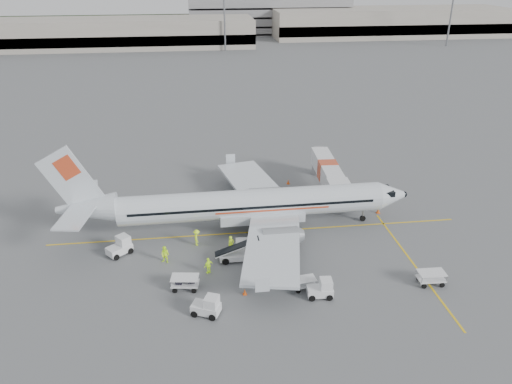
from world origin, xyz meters
TOP-DOWN VIEW (x-y plane):
  - ground at (0.00, 0.00)m, footprint 360.00×360.00m
  - stripe_lead at (0.00, 0.00)m, footprint 44.00×0.20m
  - stripe_cross at (14.00, -8.00)m, footprint 0.20×20.00m
  - terminal_west at (-40.00, 130.00)m, footprint 110.00×22.00m
  - terminal_east at (70.00, 145.00)m, footprint 90.00×26.00m
  - parking_garage at (25.00, 160.00)m, footprint 62.00×24.00m
  - treeline at (0.00, 175.00)m, footprint 300.00×3.00m
  - mast_center at (5.00, 118.00)m, footprint 3.20×1.20m
  - mast_east at (80.00, 118.00)m, footprint 3.20×1.20m
  - aircraft at (-0.59, 0.85)m, footprint 37.25×29.33m
  - jet_bridge at (9.91, 9.26)m, footprint 3.58×15.09m
  - belt_loader at (-2.55, -5.14)m, footprint 5.20×1.97m
  - tug_fore at (3.78, -11.92)m, footprint 2.31×1.43m
  - tug_mid at (-6.10, -13.04)m, footprint 2.63×2.11m
  - tug_aft at (-14.25, -2.71)m, footprint 2.71×2.56m
  - cart_loaded_a at (-1.71, -3.38)m, footprint 2.10×1.29m
  - cart_loaded_b at (-7.79, -9.32)m, footprint 2.59×1.75m
  - cart_empty_a at (2.67, -10.63)m, footprint 2.18×1.46m
  - cart_empty_b at (14.14, -11.39)m, footprint 2.44×1.48m
  - cone_nose at (14.30, 2.58)m, footprint 0.42×0.42m
  - cone_port at (5.53, 12.03)m, footprint 0.39×0.39m
  - cone_stbd at (-2.64, -10.81)m, footprint 0.35×0.35m
  - crew_a at (-3.24, -3.75)m, footprint 0.78×0.67m
  - crew_b at (-9.67, -4.81)m, footprint 1.06×0.96m
  - crew_c at (-6.60, -1.90)m, footprint 0.77×1.19m
  - crew_d at (-5.62, -7.10)m, footprint 1.01×0.85m

SIDE VIEW (x-z plane):
  - ground at x=0.00m, z-range 0.00..0.00m
  - stripe_lead at x=0.00m, z-range 0.00..0.01m
  - stripe_cross at x=14.00m, z-range 0.00..0.01m
  - cone_stbd at x=-2.64m, z-range 0.00..0.58m
  - cone_port at x=5.53m, z-range 0.00..0.64m
  - cone_nose at x=14.30m, z-range 0.00..0.68m
  - cart_empty_a at x=2.67m, z-range 0.00..1.06m
  - cart_loaded_a at x=-1.71m, z-range 0.00..1.07m
  - cart_empty_b at x=14.14m, z-range 0.00..1.26m
  - cart_loaded_b at x=-7.79m, z-range 0.00..1.26m
  - crew_d at x=-5.62m, z-range 0.00..1.61m
  - tug_fore at x=3.78m, z-range 0.00..1.72m
  - crew_c at x=-6.60m, z-range 0.00..1.75m
  - crew_b at x=-9.67m, z-range 0.00..1.76m
  - tug_mid at x=-6.10m, z-range 0.00..1.78m
  - crew_a at x=-3.24m, z-range 0.00..1.81m
  - tug_aft at x=-14.25m, z-range 0.00..1.84m
  - belt_loader at x=-2.55m, z-range 0.00..2.81m
  - jet_bridge at x=9.91m, z-range 0.00..3.93m
  - treeline at x=0.00m, z-range 0.00..6.00m
  - terminal_west at x=-40.00m, z-range 0.00..9.00m
  - terminal_east at x=70.00m, z-range 0.00..10.00m
  - aircraft at x=-0.59m, z-range 0.00..10.20m
  - parking_garage at x=25.00m, z-range 0.00..14.00m
  - mast_center at x=5.00m, z-range 0.00..22.00m
  - mast_east at x=80.00m, z-range 0.00..22.00m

